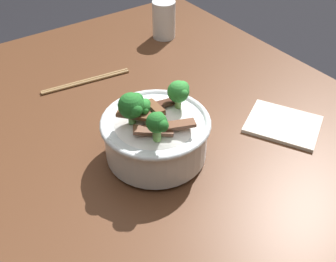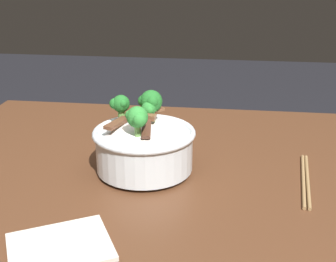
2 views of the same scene
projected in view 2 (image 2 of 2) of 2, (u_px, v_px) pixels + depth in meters
name	position (u px, v px, depth m)	size (l,w,h in m)	color
dining_table	(177.00, 230.00, 0.92)	(1.19, 0.97, 0.82)	#56331E
rice_bowl	(144.00, 142.00, 0.91)	(0.21, 0.21, 0.16)	silver
chopsticks_pair	(306.00, 180.00, 0.89)	(0.04, 0.23, 0.01)	#9E7A4C
folded_napkin	(60.00, 247.00, 0.68)	(0.15, 0.12, 0.01)	silver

